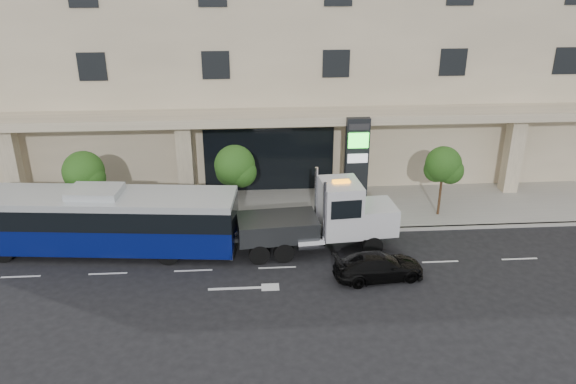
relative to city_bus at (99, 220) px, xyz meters
name	(u,v)px	position (x,y,z in m)	size (l,w,h in m)	color
ground	(276,252)	(8.72, -0.77, -1.75)	(120.00, 120.00, 0.00)	black
sidewalk	(271,210)	(8.72, 4.23, -1.68)	(120.00, 6.00, 0.15)	gray
curb	(274,233)	(8.72, 1.23, -1.68)	(120.00, 0.30, 0.15)	gray
convention_center	(263,16)	(8.72, 14.65, 8.22)	(60.00, 17.60, 20.00)	tan
tree_left	(84,174)	(-1.25, 2.82, 1.36)	(2.27, 2.20, 4.22)	#422B19
tree_mid	(235,168)	(6.75, 2.82, 1.51)	(2.28, 2.20, 4.38)	#422B19
tree_right	(444,167)	(18.25, 2.82, 1.28)	(2.10, 2.00, 4.04)	#422B19
city_bus	(99,220)	(0.00, 0.00, 0.00)	(13.79, 4.21, 3.44)	black
tow_truck	(324,219)	(11.18, -0.59, -0.07)	(9.01, 2.82, 4.09)	#2D3033
black_sedan	(379,266)	(13.36, -3.50, -1.14)	(1.71, 4.20, 1.22)	black
signage_pylon	(357,162)	(13.68, 4.43, 1.10)	(1.33, 0.51, 5.32)	black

